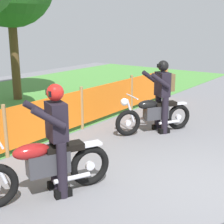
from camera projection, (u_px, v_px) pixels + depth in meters
The scene contains 6 objects.
ground at pixel (207, 188), 5.26m from camera, with size 24.00×24.00×0.02m, color slate.
barrier_fence at pixel (48, 118), 7.16m from camera, with size 11.02×0.08×1.05m.
motorcycle_lead at pixel (44, 166), 4.90m from camera, with size 1.96×1.06×1.00m.
motorcycle_trailing at pixel (154, 114), 7.80m from camera, with size 1.72×1.13×0.93m.
rider_lead at pixel (56, 136), 4.88m from camera, with size 0.71×0.69×1.69m.
rider_trailing at pixel (162, 92), 7.74m from camera, with size 0.79×0.71×1.69m.
Camera 1 is at (-4.73, -1.61, 2.53)m, focal length 53.50 mm.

